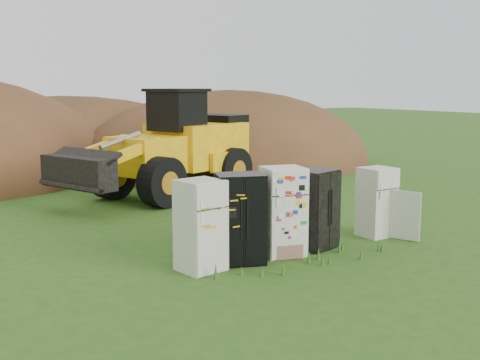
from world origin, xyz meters
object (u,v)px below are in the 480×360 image
object	(u,v)px
fridge_leftmost	(200,225)
fridge_dark_mid	(315,209)
fridge_open_door	(377,202)
fridge_sticker	(283,211)
wheel_loader	(158,144)
fridge_black_side	(240,219)

from	to	relation	value
fridge_leftmost	fridge_dark_mid	xyz separation A→B (m)	(2.81, 0.01, -0.02)
fridge_open_door	fridge_sticker	bearing A→B (deg)	-178.55
wheel_loader	fridge_sticker	bearing A→B (deg)	-114.05
fridge_leftmost	wheel_loader	world-z (taller)	wheel_loader
fridge_leftmost	fridge_dark_mid	world-z (taller)	fridge_leftmost
fridge_leftmost	fridge_black_side	xyz separation A→B (m)	(0.90, 0.01, 0.02)
fridge_dark_mid	fridge_open_door	bearing A→B (deg)	-14.32
fridge_dark_mid	fridge_open_door	distance (m)	1.86
fridge_leftmost	fridge_open_door	bearing A→B (deg)	-6.75
fridge_open_door	wheel_loader	bearing A→B (deg)	106.87
fridge_dark_mid	fridge_open_door	xyz separation A→B (m)	(1.86, 0.00, -0.05)
fridge_leftmost	wheel_loader	bearing A→B (deg)	62.71
wheel_loader	fridge_black_side	bearing A→B (deg)	-122.22
fridge_dark_mid	fridge_sticker	bearing A→B (deg)	168.32
fridge_open_door	wheel_loader	distance (m)	7.37
fridge_dark_mid	wheel_loader	world-z (taller)	wheel_loader
fridge_black_side	fridge_dark_mid	size ratio (longest dim) A/B	1.04
fridge_black_side	fridge_sticker	xyz separation A→B (m)	(1.03, -0.04, 0.03)
fridge_dark_mid	wheel_loader	size ratio (longest dim) A/B	0.24
fridge_leftmost	wheel_loader	xyz separation A→B (m)	(2.61, 7.03, 0.81)
fridge_open_door	fridge_dark_mid	bearing A→B (deg)	-179.40
fridge_sticker	fridge_black_side	bearing A→B (deg)	-165.47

